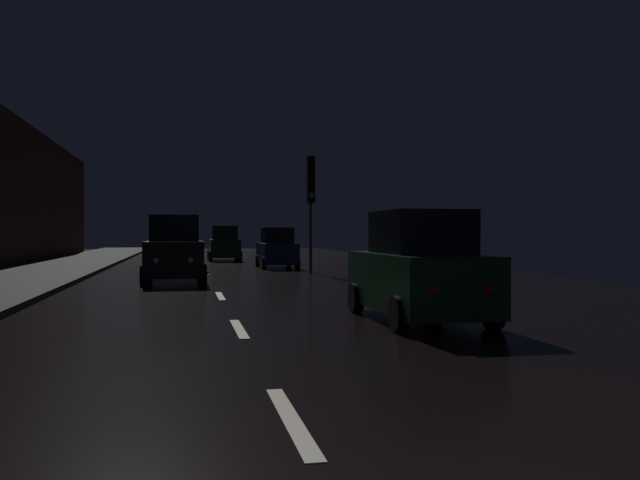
# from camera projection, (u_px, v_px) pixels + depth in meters

# --- Properties ---
(ground) EXTENTS (25.19, 84.00, 0.02)m
(ground) POSITION_uv_depth(u_px,v_px,m) (207.00, 273.00, 26.74)
(ground) COLOR black
(sidewalk_left) EXTENTS (4.40, 84.00, 0.15)m
(sidewalk_left) POSITION_uv_depth(u_px,v_px,m) (37.00, 273.00, 25.46)
(sidewalk_left) COLOR #28282B
(sidewalk_left) RESTS_ON ground
(lane_centerline) EXTENTS (0.16, 23.82, 0.01)m
(lane_centerline) POSITION_uv_depth(u_px,v_px,m) (219.00, 294.00, 17.43)
(lane_centerline) COLOR beige
(lane_centerline) RESTS_ON ground
(traffic_light_far_right) EXTENTS (0.31, 0.46, 4.69)m
(traffic_light_far_right) POSITION_uv_depth(u_px,v_px,m) (311.00, 188.00, 26.72)
(traffic_light_far_right) COLOR #38383A
(traffic_light_far_right) RESTS_ON ground
(streetlamp_overhead) EXTENTS (1.70, 0.44, 7.90)m
(streetlamp_overhead) POSITION_uv_depth(u_px,v_px,m) (8.00, 27.00, 11.54)
(streetlamp_overhead) COLOR #2D2D30
(streetlamp_overhead) RESTS_ON ground
(car_approaching_headlights) EXTENTS (2.00, 4.32, 2.18)m
(car_approaching_headlights) POSITION_uv_depth(u_px,v_px,m) (174.00, 251.00, 21.90)
(car_approaching_headlights) COLOR black
(car_approaching_headlights) RESTS_ON ground
(car_parked_right_far) EXTENTS (1.69, 3.66, 1.85)m
(car_parked_right_far) POSITION_uv_depth(u_px,v_px,m) (277.00, 249.00, 30.66)
(car_parked_right_far) COLOR #141E51
(car_parked_right_far) RESTS_ON ground
(car_parked_right_near) EXTENTS (1.83, 3.97, 2.00)m
(car_parked_right_near) POSITION_uv_depth(u_px,v_px,m) (419.00, 270.00, 12.13)
(car_parked_right_near) COLOR #0F3819
(car_parked_right_near) RESTS_ON ground
(car_distant_taillights) EXTENTS (1.84, 3.98, 2.01)m
(car_distant_taillights) POSITION_uv_depth(u_px,v_px,m) (224.00, 245.00, 38.64)
(car_distant_taillights) COLOR #0F3819
(car_distant_taillights) RESTS_ON ground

